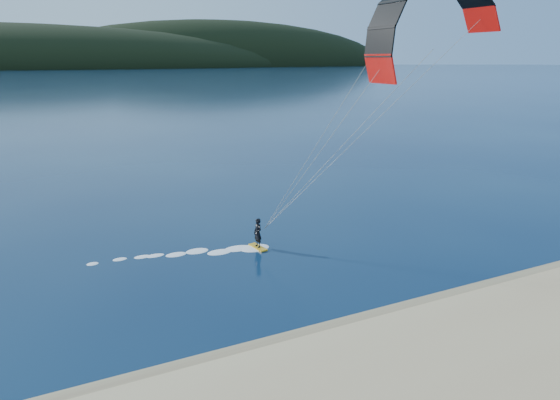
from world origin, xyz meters
name	(u,v)px	position (x,y,z in m)	size (l,w,h in m)	color
wet_sand	(309,344)	(0.00, 4.50, 0.05)	(220.00, 2.50, 0.10)	#8B7151
headland	(44,68)	(0.63, 745.28, 0.00)	(1200.00, 310.00, 140.00)	black
kitesurfer_near	(424,57)	(9.80, 9.68, 12.11)	(22.55, 9.62, 16.15)	gold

